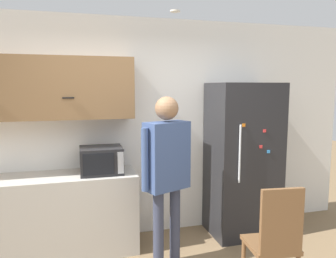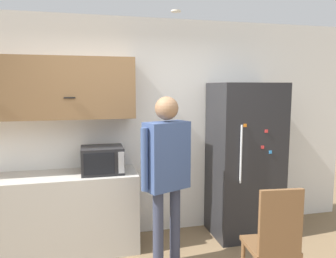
{
  "view_description": "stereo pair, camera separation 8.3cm",
  "coord_description": "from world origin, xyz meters",
  "px_view_note": "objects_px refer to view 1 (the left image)",
  "views": [
    {
      "loc": [
        -0.64,
        -2.16,
        1.87
      ],
      "look_at": [
        0.24,
        1.0,
        1.45
      ],
      "focal_mm": 35.0,
      "sensor_mm": 36.0,
      "label": 1
    },
    {
      "loc": [
        -0.56,
        -2.18,
        1.87
      ],
      "look_at": [
        0.24,
        1.0,
        1.45
      ],
      "focal_mm": 35.0,
      "sensor_mm": 36.0,
      "label": 2
    }
  ],
  "objects_px": {
    "person": "(167,164)",
    "refrigerator": "(243,160)",
    "chair": "(275,238)",
    "microwave": "(101,160)"
  },
  "relations": [
    {
      "from": "person",
      "to": "refrigerator",
      "type": "distance_m",
      "value": 1.25
    },
    {
      "from": "refrigerator",
      "to": "chair",
      "type": "bearing_deg",
      "value": -105.45
    },
    {
      "from": "microwave",
      "to": "chair",
      "type": "relative_size",
      "value": 0.45
    },
    {
      "from": "microwave",
      "to": "refrigerator",
      "type": "relative_size",
      "value": 0.24
    },
    {
      "from": "microwave",
      "to": "refrigerator",
      "type": "distance_m",
      "value": 1.75
    },
    {
      "from": "person",
      "to": "refrigerator",
      "type": "bearing_deg",
      "value": 1.86
    },
    {
      "from": "chair",
      "to": "person",
      "type": "bearing_deg",
      "value": -37.79
    },
    {
      "from": "chair",
      "to": "microwave",
      "type": "bearing_deg",
      "value": -36.91
    },
    {
      "from": "person",
      "to": "microwave",
      "type": "bearing_deg",
      "value": 115.47
    },
    {
      "from": "microwave",
      "to": "person",
      "type": "height_order",
      "value": "person"
    }
  ]
}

